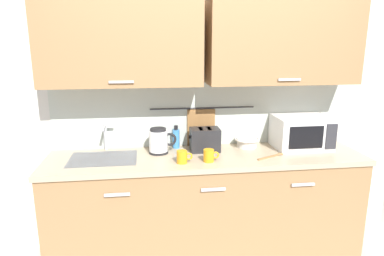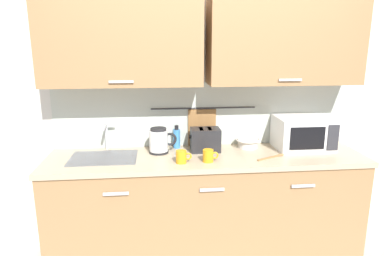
{
  "view_description": "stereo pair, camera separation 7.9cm",
  "coord_description": "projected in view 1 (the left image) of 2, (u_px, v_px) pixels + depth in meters",
  "views": [
    {
      "loc": [
        -0.46,
        -2.31,
        1.78
      ],
      "look_at": [
        -0.11,
        0.33,
        1.12
      ],
      "focal_mm": 32.48,
      "sensor_mm": 36.0,
      "label": 1
    },
    {
      "loc": [
        -0.38,
        -2.32,
        1.78
      ],
      "look_at": [
        -0.11,
        0.33,
        1.12
      ],
      "focal_mm": 32.48,
      "sensor_mm": 36.0,
      "label": 2
    }
  ],
  "objects": [
    {
      "name": "electric_kettle",
      "position": [
        159.0,
        141.0,
        2.81
      ],
      "size": [
        0.23,
        0.16,
        0.21
      ],
      "color": "black",
      "rests_on": "counter_unit"
    },
    {
      "name": "back_wall_assembly",
      "position": [
        202.0,
        74.0,
        2.86
      ],
      "size": [
        3.7,
        0.41,
        2.5
      ],
      "color": "silver",
      "rests_on": "ground"
    },
    {
      "name": "mug_by_kettle",
      "position": [
        209.0,
        156.0,
        2.62
      ],
      "size": [
        0.12,
        0.08,
        0.09
      ],
      "color": "orange",
      "rests_on": "counter_unit"
    },
    {
      "name": "dish_soap_bottle",
      "position": [
        176.0,
        138.0,
        2.95
      ],
      "size": [
        0.06,
        0.06,
        0.2
      ],
      "color": "#3F8CD8",
      "rests_on": "counter_unit"
    },
    {
      "name": "microwave",
      "position": [
        301.0,
        132.0,
        2.96
      ],
      "size": [
        0.46,
        0.35,
        0.27
      ],
      "color": "white",
      "rests_on": "counter_unit"
    },
    {
      "name": "mug_near_sink",
      "position": [
        182.0,
        157.0,
        2.59
      ],
      "size": [
        0.12,
        0.08,
        0.09
      ],
      "color": "orange",
      "rests_on": "counter_unit"
    },
    {
      "name": "sink_faucet",
      "position": [
        105.0,
        134.0,
        2.87
      ],
      "size": [
        0.09,
        0.17,
        0.22
      ],
      "color": "#B2B5BA",
      "rests_on": "counter_unit"
    },
    {
      "name": "counter_unit",
      "position": [
        205.0,
        206.0,
        2.89
      ],
      "size": [
        2.53,
        0.64,
        0.9
      ],
      "color": "#997047",
      "rests_on": "ground"
    },
    {
      "name": "toaster",
      "position": [
        205.0,
        139.0,
        2.88
      ],
      "size": [
        0.26,
        0.17,
        0.19
      ],
      "color": "#232326",
      "rests_on": "counter_unit"
    },
    {
      "name": "mixing_bowl",
      "position": [
        247.0,
        142.0,
        2.99
      ],
      "size": [
        0.21,
        0.21,
        0.08
      ],
      "color": "silver",
      "rests_on": "counter_unit"
    },
    {
      "name": "wooden_spoon",
      "position": [
        274.0,
        156.0,
        2.75
      ],
      "size": [
        0.26,
        0.15,
        0.01
      ],
      "color": "#9E7042",
      "rests_on": "counter_unit"
    }
  ]
}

